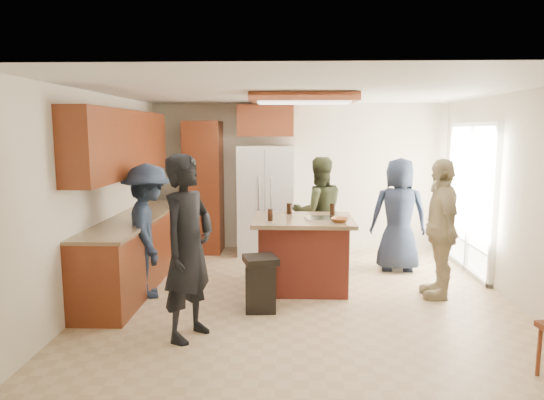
{
  "coord_description": "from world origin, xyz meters",
  "views": [
    {
      "loc": [
        -0.18,
        -5.83,
        2.04
      ],
      "look_at": [
        -0.39,
        0.38,
        1.15
      ],
      "focal_mm": 32.0,
      "sensor_mm": 36.0,
      "label": 1
    }
  ],
  "objects_px": {
    "person_counter": "(149,231)",
    "kitchen_island": "(303,253)",
    "trash_bin": "(261,283)",
    "person_front_left": "(188,248)",
    "refrigerator": "(266,200)",
    "person_behind_left": "(319,212)",
    "person_behind_right": "(399,215)",
    "person_side_right": "(440,229)"
  },
  "relations": [
    {
      "from": "person_counter",
      "to": "kitchen_island",
      "type": "height_order",
      "value": "person_counter"
    },
    {
      "from": "person_counter",
      "to": "trash_bin",
      "type": "relative_size",
      "value": 2.62
    },
    {
      "from": "person_front_left",
      "to": "kitchen_island",
      "type": "xyz_separation_m",
      "value": [
        1.16,
        1.54,
        -0.44
      ]
    },
    {
      "from": "refrigerator",
      "to": "person_behind_left",
      "type": "bearing_deg",
      "value": -43.87
    },
    {
      "from": "person_counter",
      "to": "refrigerator",
      "type": "relative_size",
      "value": 0.92
    },
    {
      "from": "person_behind_left",
      "to": "refrigerator",
      "type": "xyz_separation_m",
      "value": [
        -0.83,
        0.79,
        0.07
      ]
    },
    {
      "from": "person_counter",
      "to": "person_behind_left",
      "type": "bearing_deg",
      "value": -75.59
    },
    {
      "from": "person_behind_left",
      "to": "kitchen_island",
      "type": "bearing_deg",
      "value": 62.47
    },
    {
      "from": "trash_bin",
      "to": "person_behind_right",
      "type": "bearing_deg",
      "value": 41.02
    },
    {
      "from": "person_counter",
      "to": "kitchen_island",
      "type": "bearing_deg",
      "value": -98.04
    },
    {
      "from": "person_counter",
      "to": "person_side_right",
      "type": "bearing_deg",
      "value": -106.56
    },
    {
      "from": "kitchen_island",
      "to": "trash_bin",
      "type": "bearing_deg",
      "value": -122.45
    },
    {
      "from": "person_behind_right",
      "to": "person_counter",
      "type": "bearing_deg",
      "value": 25.07
    },
    {
      "from": "person_front_left",
      "to": "person_counter",
      "type": "xyz_separation_m",
      "value": [
        -0.74,
        1.2,
        -0.09
      ]
    },
    {
      "from": "person_side_right",
      "to": "kitchen_island",
      "type": "distance_m",
      "value": 1.73
    },
    {
      "from": "person_behind_right",
      "to": "refrigerator",
      "type": "height_order",
      "value": "refrigerator"
    },
    {
      "from": "person_behind_right",
      "to": "trash_bin",
      "type": "xyz_separation_m",
      "value": [
        -1.92,
        -1.67,
        -0.51
      ]
    },
    {
      "from": "person_front_left",
      "to": "refrigerator",
      "type": "distance_m",
      "value": 3.43
    },
    {
      "from": "refrigerator",
      "to": "kitchen_island",
      "type": "distance_m",
      "value": 1.97
    },
    {
      "from": "person_behind_right",
      "to": "refrigerator",
      "type": "distance_m",
      "value": 2.2
    },
    {
      "from": "person_side_right",
      "to": "kitchen_island",
      "type": "bearing_deg",
      "value": -94.96
    },
    {
      "from": "refrigerator",
      "to": "kitchen_island",
      "type": "xyz_separation_m",
      "value": [
        0.56,
        -1.84,
        -0.43
      ]
    },
    {
      "from": "person_counter",
      "to": "refrigerator",
      "type": "xyz_separation_m",
      "value": [
        1.34,
        2.17,
        0.08
      ]
    },
    {
      "from": "person_side_right",
      "to": "person_behind_right",
      "type": "bearing_deg",
      "value": -164.11
    },
    {
      "from": "person_front_left",
      "to": "person_counter",
      "type": "relative_size",
      "value": 1.11
    },
    {
      "from": "person_front_left",
      "to": "refrigerator",
      "type": "height_order",
      "value": "person_front_left"
    },
    {
      "from": "person_behind_left",
      "to": "person_behind_right",
      "type": "xyz_separation_m",
      "value": [
        1.15,
        -0.16,
        -0.0
      ]
    },
    {
      "from": "person_front_left",
      "to": "kitchen_island",
      "type": "height_order",
      "value": "person_front_left"
    },
    {
      "from": "person_behind_right",
      "to": "person_side_right",
      "type": "relative_size",
      "value": 0.97
    },
    {
      "from": "trash_bin",
      "to": "kitchen_island",
      "type": "bearing_deg",
      "value": 57.55
    },
    {
      "from": "person_side_right",
      "to": "kitchen_island",
      "type": "relative_size",
      "value": 1.34
    },
    {
      "from": "person_behind_left",
      "to": "kitchen_island",
      "type": "distance_m",
      "value": 1.13
    },
    {
      "from": "kitchen_island",
      "to": "person_side_right",
      "type": "bearing_deg",
      "value": -8.27
    },
    {
      "from": "person_behind_right",
      "to": "person_side_right",
      "type": "distance_m",
      "value": 1.16
    },
    {
      "from": "kitchen_island",
      "to": "person_behind_right",
      "type": "bearing_deg",
      "value": 31.9
    },
    {
      "from": "person_side_right",
      "to": "trash_bin",
      "type": "xyz_separation_m",
      "value": [
        -2.17,
        -0.54,
        -0.54
      ]
    },
    {
      "from": "person_behind_left",
      "to": "person_behind_right",
      "type": "distance_m",
      "value": 1.17
    },
    {
      "from": "person_front_left",
      "to": "person_behind_left",
      "type": "height_order",
      "value": "person_front_left"
    },
    {
      "from": "person_behind_left",
      "to": "kitchen_island",
      "type": "xyz_separation_m",
      "value": [
        -0.27,
        -1.04,
        -0.36
      ]
    },
    {
      "from": "person_front_left",
      "to": "person_behind_right",
      "type": "xyz_separation_m",
      "value": [
        2.58,
        2.42,
        -0.08
      ]
    },
    {
      "from": "person_side_right",
      "to": "person_counter",
      "type": "relative_size",
      "value": 1.04
    },
    {
      "from": "refrigerator",
      "to": "trash_bin",
      "type": "bearing_deg",
      "value": -88.72
    }
  ]
}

